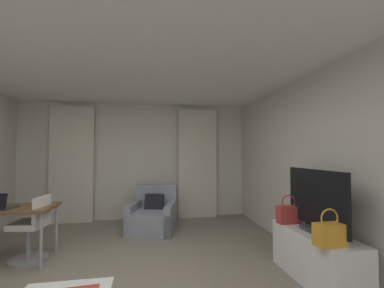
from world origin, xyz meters
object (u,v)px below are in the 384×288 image
(armchair, at_px, (153,216))
(desk, at_px, (0,212))
(tv_console, at_px, (316,257))
(tv_flatscreen, at_px, (316,203))
(handbag_secondary, at_px, (330,234))
(laptop, at_px, (0,205))
(desk_chair, at_px, (32,232))
(handbag_primary, at_px, (289,214))

(armchair, height_order, desk, armchair)
(tv_console, distance_m, tv_flatscreen, 0.63)
(desk, relative_size, handbag_secondary, 3.69)
(desk, height_order, handbag_secondary, handbag_secondary)
(armchair, relative_size, laptop, 2.72)
(desk_chair, xyz_separation_m, tv_console, (3.50, -1.15, -0.11))
(tv_console, bearing_deg, tv_flatscreen, -90.00)
(tv_console, distance_m, handbag_primary, 0.57)
(laptop, xyz_separation_m, handbag_primary, (3.76, -0.69, -0.10))
(desk, xyz_separation_m, laptop, (0.05, -0.08, 0.11))
(tv_console, bearing_deg, laptop, 164.43)
(desk_chair, bearing_deg, handbag_primary, -12.74)
(armchair, height_order, desk_chair, desk_chair)
(tv_flatscreen, bearing_deg, desk, 163.31)
(tv_console, distance_m, handbag_secondary, 0.60)
(armchair, xyz_separation_m, tv_flatscreen, (1.84, -2.23, 0.64))
(armchair, xyz_separation_m, desk_chair, (-1.67, -1.06, 0.12))
(tv_console, relative_size, tv_flatscreen, 1.18)
(tv_console, height_order, handbag_primary, handbag_primary)
(handbag_primary, bearing_deg, laptop, 169.57)
(armchair, xyz_separation_m, handbag_secondary, (1.69, -2.63, 0.41))
(desk_chair, relative_size, handbag_secondary, 2.39)
(laptop, xyz_separation_m, handbag_secondary, (3.72, -1.49, -0.10))
(desk_chair, height_order, handbag_primary, handbag_primary)
(desk_chair, xyz_separation_m, tv_flatscreen, (3.50, -1.17, 0.52))
(desk_chair, xyz_separation_m, laptop, (-0.36, -0.08, 0.39))
(armchair, distance_m, handbag_primary, 2.55)
(tv_console, height_order, handbag_secondary, handbag_secondary)
(desk, distance_m, laptop, 0.14)
(desk_chair, height_order, handbag_secondary, handbag_secondary)
(laptop, height_order, tv_console, laptop)
(desk_chair, relative_size, tv_flatscreen, 0.90)
(handbag_secondary, bearing_deg, laptop, 158.13)
(armchair, xyz_separation_m, laptop, (-2.03, -1.14, 0.52))
(tv_console, xyz_separation_m, handbag_primary, (-0.10, 0.38, 0.40))
(desk_chair, height_order, laptop, laptop)
(desk_chair, relative_size, laptop, 2.33)
(desk, distance_m, handbag_secondary, 4.08)
(desk_chair, bearing_deg, tv_console, -18.22)
(armchair, xyz_separation_m, handbag_primary, (1.73, -1.83, 0.41))
(armchair, height_order, tv_console, armchair)
(desk_chair, distance_m, laptop, 0.54)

